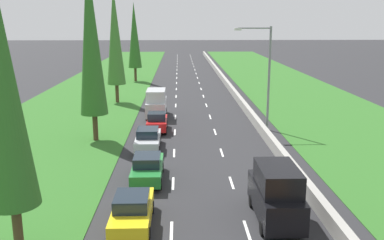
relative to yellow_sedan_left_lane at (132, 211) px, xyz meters
name	(u,v)px	position (x,y,z in m)	size (l,w,h in m)	color
ground_plane	(188,86)	(3.58, 44.43, -0.81)	(300.00, 300.00, 0.00)	#28282B
grass_verge_left	(102,86)	(-9.07, 44.43, -0.79)	(14.00, 140.00, 0.04)	#2D6623
grass_verge_right	(284,85)	(17.93, 44.43, -0.79)	(14.00, 140.00, 0.04)	#2D6623
median_barrier	(227,83)	(9.28, 44.43, -0.39)	(0.44, 120.00, 0.85)	#9E9B93
lane_markings	(188,86)	(3.58, 44.43, -0.81)	(3.64, 116.00, 0.01)	white
yellow_sedan_left_lane	(132,211)	(0.00, 0.00, 0.00)	(1.82, 4.50, 1.64)	yellow
green_sedan_left_lane	(147,168)	(0.28, 5.95, 0.00)	(1.82, 4.50, 1.64)	#237A33
silver_sedan_left_lane	(148,139)	(-0.14, 12.45, 0.00)	(1.82, 4.50, 1.64)	silver
red_hatchback_left_lane	(157,122)	(0.28, 17.87, 0.02)	(1.74, 3.90, 1.72)	red
silver_van_left_lane	(156,103)	(-0.05, 23.45, 0.59)	(1.96, 4.90, 2.82)	silver
black_van_right_lane	(276,194)	(6.83, 0.42, 0.59)	(1.96, 4.90, 2.82)	black
poplar_tree_nearest	(4,95)	(-4.47, -2.25, 5.90)	(2.08, 2.08, 11.32)	#4C3823
poplar_tree_second	(91,37)	(-4.54, 15.06, 7.44)	(2.16, 2.16, 14.41)	#4C3823
poplar_tree_third	(115,36)	(-5.07, 31.47, 6.94)	(2.14, 2.14, 13.40)	#4C3823
poplar_tree_fourth	(134,35)	(-4.68, 49.46, 6.36)	(2.11, 2.11, 12.24)	#4C3823
street_light_mast	(265,71)	(9.66, 18.08, 4.42)	(3.20, 0.28, 9.00)	gray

